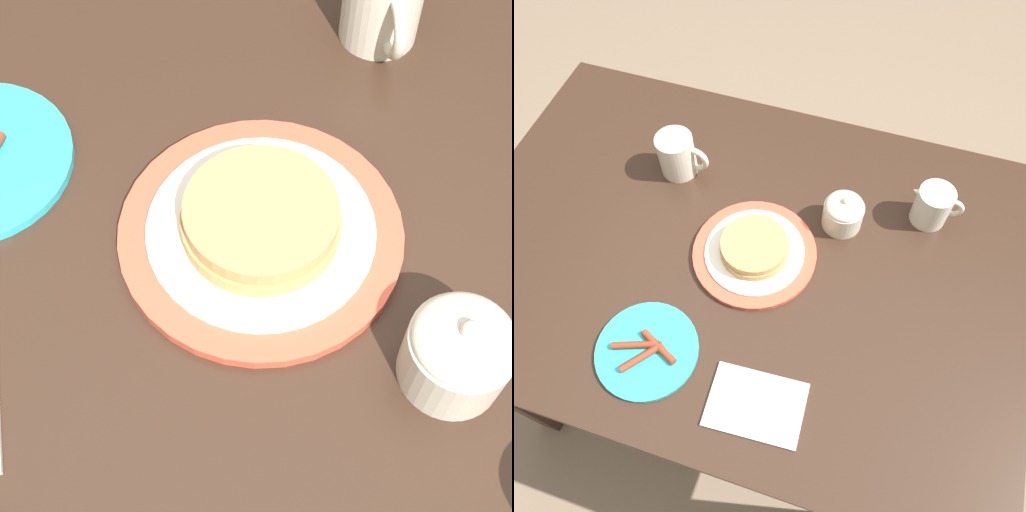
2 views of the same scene
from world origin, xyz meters
The scene contains 4 objects.
ground_plane centered at (0.00, 0.00, 0.00)m, with size 8.00×8.00×0.00m, color #7A6651.
dining_table centered at (0.00, 0.00, 0.64)m, with size 1.23×0.87×0.77m.
pancake_plate centered at (0.04, 0.00, 0.79)m, with size 0.26×0.26×0.05m.
sugar_bowl centered at (0.19, 0.13, 0.81)m, with size 0.09×0.09×0.09m.
Camera 1 is at (0.42, -0.06, 1.39)m, focal length 55.00 mm.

